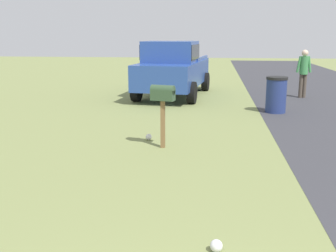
{
  "coord_description": "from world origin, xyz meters",
  "views": [
    {
      "loc": [
        -1.17,
        -0.05,
        2.34
      ],
      "look_at": [
        5.3,
        0.7,
        0.85
      ],
      "focal_mm": 42.86,
      "sensor_mm": 36.0,
      "label": 1
    }
  ],
  "objects": [
    {
      "name": "litter_bag_by_mailbox",
      "position": [
        7.5,
        1.4,
        0.07
      ],
      "size": [
        0.14,
        0.14,
        0.14
      ],
      "primitive_type": "sphere",
      "color": "silver",
      "rests_on": "ground"
    },
    {
      "name": "trash_bin",
      "position": [
        11.18,
        -1.91,
        0.55
      ],
      "size": [
        0.64,
        0.64,
        1.09
      ],
      "color": "navy",
      "rests_on": "ground"
    },
    {
      "name": "mailbox",
      "position": [
        6.94,
        1.0,
        1.06
      ],
      "size": [
        0.31,
        0.52,
        1.33
      ],
      "rotation": [
        0.0,
        0.0,
        -0.24
      ],
      "color": "brown",
      "rests_on": "ground"
    },
    {
      "name": "pedestrian",
      "position": [
        14.29,
        -3.33,
        1.04
      ],
      "size": [
        0.3,
        0.57,
        1.78
      ],
      "rotation": [
        0.0,
        0.0,
        0.16
      ],
      "color": "#4C4238",
      "rests_on": "ground"
    },
    {
      "name": "pickup_truck",
      "position": [
        14.08,
        1.53,
        1.1
      ],
      "size": [
        5.28,
        2.7,
        2.09
      ],
      "rotation": [
        0.0,
        0.0,
        3.03
      ],
      "color": "#284793",
      "rests_on": "ground"
    },
    {
      "name": "litter_bag_near_hydrant",
      "position": [
        2.87,
        -0.11,
        0.07
      ],
      "size": [
        0.14,
        0.14,
        0.14
      ],
      "primitive_type": "sphere",
      "color": "silver",
      "rests_on": "ground"
    }
  ]
}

